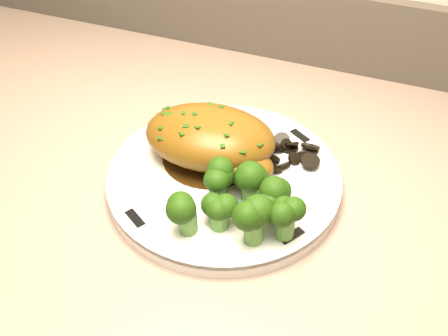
% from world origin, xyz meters
% --- Properties ---
extents(plate, '(0.35, 0.35, 0.02)m').
position_xyz_m(plate, '(-0.11, 1.68, 0.82)').
color(plate, white).
rests_on(plate, counter).
extents(rim_accent_0, '(0.03, 0.02, 0.00)m').
position_xyz_m(rim_accent_0, '(-0.05, 1.78, 0.83)').
color(rim_accent_0, black).
rests_on(rim_accent_0, plate).
extents(rim_accent_1, '(0.02, 0.03, 0.00)m').
position_xyz_m(rim_accent_1, '(-0.21, 1.74, 0.83)').
color(rim_accent_1, black).
rests_on(rim_accent_1, plate).
extents(rim_accent_2, '(0.03, 0.02, 0.00)m').
position_xyz_m(rim_accent_2, '(-0.18, 1.58, 0.83)').
color(rim_accent_2, black).
rests_on(rim_accent_2, plate).
extents(rim_accent_3, '(0.02, 0.03, 0.00)m').
position_xyz_m(rim_accent_3, '(-0.01, 1.61, 0.83)').
color(rim_accent_3, black).
rests_on(rim_accent_3, plate).
extents(gravy_pool, '(0.12, 0.12, 0.00)m').
position_xyz_m(gravy_pool, '(-0.14, 1.70, 0.83)').
color(gravy_pool, '#311C08').
rests_on(gravy_pool, plate).
extents(chicken_breast, '(0.17, 0.12, 0.06)m').
position_xyz_m(chicken_breast, '(-0.13, 1.70, 0.86)').
color(chicken_breast, brown).
rests_on(chicken_breast, plate).
extents(mushroom_pile, '(0.09, 0.07, 0.02)m').
position_xyz_m(mushroom_pile, '(-0.06, 1.73, 0.84)').
color(mushroom_pile, black).
rests_on(mushroom_pile, plate).
extents(broccoli_florets, '(0.13, 0.10, 0.05)m').
position_xyz_m(broccoli_florets, '(-0.07, 1.62, 0.86)').
color(broccoli_florets, '#5B933E').
rests_on(broccoli_florets, plate).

